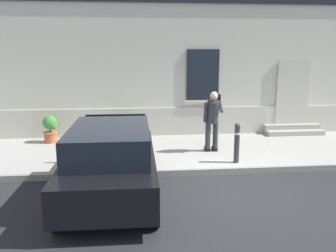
{
  "coord_description": "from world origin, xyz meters",
  "views": [
    {
      "loc": [
        -1.98,
        -7.01,
        2.93
      ],
      "look_at": [
        -1.12,
        1.6,
        1.1
      ],
      "focal_mm": 37.06,
      "sensor_mm": 36.0,
      "label": 1
    }
  ],
  "objects_px": {
    "planter_terracotta": "(50,128)",
    "planter_charcoal": "(130,126)",
    "bollard_far_left": "(114,145)",
    "person_on_phone": "(213,117)",
    "hatchback_car_black": "(111,160)",
    "bollard_near_person": "(237,141)"
  },
  "relations": [
    {
      "from": "planter_terracotta",
      "to": "planter_charcoal",
      "type": "distance_m",
      "value": 2.5
    },
    {
      "from": "bollard_far_left",
      "to": "person_on_phone",
      "type": "distance_m",
      "value": 2.94
    },
    {
      "from": "person_on_phone",
      "to": "planter_charcoal",
      "type": "relative_size",
      "value": 2.02
    },
    {
      "from": "hatchback_car_black",
      "to": "bollard_near_person",
      "type": "height_order",
      "value": "hatchback_car_black"
    },
    {
      "from": "bollard_far_left",
      "to": "planter_terracotta",
      "type": "relative_size",
      "value": 1.22
    },
    {
      "from": "bollard_far_left",
      "to": "planter_terracotta",
      "type": "xyz_separation_m",
      "value": [
        -2.13,
        2.6,
        -0.11
      ]
    },
    {
      "from": "bollard_far_left",
      "to": "person_on_phone",
      "type": "relative_size",
      "value": 0.6
    },
    {
      "from": "person_on_phone",
      "to": "planter_terracotta",
      "type": "height_order",
      "value": "person_on_phone"
    },
    {
      "from": "hatchback_car_black",
      "to": "bollard_far_left",
      "type": "distance_m",
      "value": 1.48
    },
    {
      "from": "person_on_phone",
      "to": "planter_charcoal",
      "type": "bearing_deg",
      "value": 156.7
    },
    {
      "from": "bollard_near_person",
      "to": "person_on_phone",
      "type": "height_order",
      "value": "person_on_phone"
    },
    {
      "from": "person_on_phone",
      "to": "bollard_far_left",
      "type": "bearing_deg",
      "value": -145.95
    },
    {
      "from": "planter_terracotta",
      "to": "planter_charcoal",
      "type": "relative_size",
      "value": 1.0
    },
    {
      "from": "person_on_phone",
      "to": "planter_terracotta",
      "type": "bearing_deg",
      "value": 174.86
    },
    {
      "from": "hatchback_car_black",
      "to": "planter_charcoal",
      "type": "xyz_separation_m",
      "value": [
        0.36,
        4.23,
        -0.18
      ]
    },
    {
      "from": "hatchback_car_black",
      "to": "bollard_far_left",
      "type": "xyz_separation_m",
      "value": [
        -0.01,
        1.48,
        -0.08
      ]
    },
    {
      "from": "hatchback_car_black",
      "to": "person_on_phone",
      "type": "height_order",
      "value": "person_on_phone"
    },
    {
      "from": "bollard_far_left",
      "to": "hatchback_car_black",
      "type": "bearing_deg",
      "value": -89.62
    },
    {
      "from": "hatchback_car_black",
      "to": "person_on_phone",
      "type": "xyz_separation_m",
      "value": [
        2.69,
        2.55,
        0.36
      ]
    },
    {
      "from": "bollard_near_person",
      "to": "bollard_far_left",
      "type": "bearing_deg",
      "value": 180.0
    },
    {
      "from": "planter_terracotta",
      "to": "planter_charcoal",
      "type": "xyz_separation_m",
      "value": [
        2.5,
        0.15,
        0.0
      ]
    },
    {
      "from": "bollard_near_person",
      "to": "planter_charcoal",
      "type": "xyz_separation_m",
      "value": [
        -2.74,
        2.75,
        -0.11
      ]
    }
  ]
}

